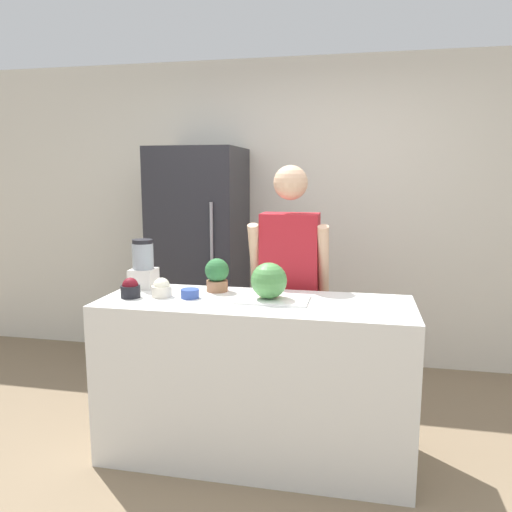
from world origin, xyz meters
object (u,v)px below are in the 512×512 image
at_px(person, 289,291).
at_px(bowl_small_blue, 190,294).
at_px(watermelon, 269,281).
at_px(bowl_cream, 162,289).
at_px(bowl_cherries, 130,289).
at_px(refrigerator, 200,261).
at_px(blender, 143,265).
at_px(potted_plant, 217,274).

distance_m(person, bowl_small_blue, 0.73).
relative_size(person, watermelon, 8.34).
bearing_deg(bowl_cream, bowl_cherries, -161.74).
bearing_deg(watermelon, bowl_small_blue, -176.47).
height_order(refrigerator, bowl_cherries, refrigerator).
xyz_separation_m(refrigerator, blender, (-0.02, -1.07, 0.15)).
height_order(bowl_cream, potted_plant, potted_plant).
relative_size(bowl_cherries, bowl_cream, 1.00).
bearing_deg(refrigerator, potted_plant, -66.88).
xyz_separation_m(blender, potted_plant, (0.48, 0.00, -0.04)).
xyz_separation_m(bowl_cream, potted_plant, (0.28, 0.20, 0.06)).
bearing_deg(blender, bowl_cherries, -82.77).
xyz_separation_m(bowl_cherries, potted_plant, (0.45, 0.26, 0.05)).
relative_size(refrigerator, bowl_small_blue, 17.66).
xyz_separation_m(bowl_small_blue, blender, (-0.37, 0.20, 0.12)).
height_order(refrigerator, bowl_small_blue, refrigerator).
bearing_deg(person, bowl_cream, -142.10).
relative_size(person, potted_plant, 8.41).
relative_size(bowl_cream, blender, 0.38).
bearing_deg(bowl_cherries, bowl_cream, 18.26).
relative_size(watermelon, bowl_cherries, 1.75).
distance_m(person, blender, 0.95).
bearing_deg(bowl_cherries, watermelon, 6.20).
bearing_deg(watermelon, bowl_cherries, -173.80).
distance_m(refrigerator, bowl_cherries, 1.33).
relative_size(bowl_cherries, blender, 0.38).
height_order(bowl_cream, bowl_small_blue, bowl_cream).
bearing_deg(person, bowl_cherries, -145.44).
bearing_deg(bowl_cherries, potted_plant, 29.83).
xyz_separation_m(watermelon, potted_plant, (-0.35, 0.17, -0.01)).
distance_m(refrigerator, bowl_cream, 1.28).
bearing_deg(bowl_cherries, blender, 97.23).
xyz_separation_m(person, bowl_small_blue, (-0.50, -0.52, 0.08)).
height_order(refrigerator, person, refrigerator).
height_order(person, potted_plant, person).
height_order(watermelon, bowl_cream, watermelon).
distance_m(bowl_small_blue, blender, 0.44).
xyz_separation_m(watermelon, blender, (-0.83, 0.17, 0.03)).
height_order(person, watermelon, person).
bearing_deg(bowl_cream, blender, 135.36).
height_order(watermelon, blender, blender).
xyz_separation_m(bowl_cherries, bowl_small_blue, (0.34, 0.06, -0.03)).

